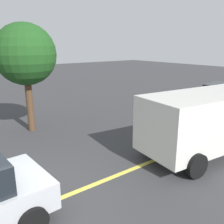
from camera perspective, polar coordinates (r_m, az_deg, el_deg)
ground_plane at (r=6.53m, az=-19.44°, el=-21.10°), size 80.00×80.00×0.00m
lane_marking_centre at (r=7.73m, az=2.68°, el=-13.87°), size 28.00×0.16×0.01m
white_van at (r=9.32m, az=21.86°, el=-1.40°), size 5.40×2.74×2.20m
car_white_far_lane at (r=15.20m, az=24.39°, el=2.86°), size 4.17×2.48×1.67m
tree_left_verge at (r=11.21m, az=-19.47°, el=12.37°), size 2.60×2.60×4.68m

